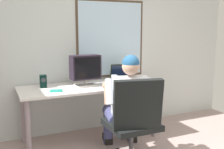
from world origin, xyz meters
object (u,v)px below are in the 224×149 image
at_px(person_seated, 127,104).
at_px(crt_monitor, 85,68).
at_px(laptop, 123,77).
at_px(cd_case, 56,91).
at_px(desk_speaker, 43,81).
at_px(desk, 90,93).
at_px(wine_glass, 114,78).
at_px(office_chair, 134,117).

distance_m(person_seated, crt_monitor, 0.76).
relative_size(crt_monitor, laptop, 1.16).
relative_size(laptop, cd_case, 2.05).
relative_size(desk_speaker, cd_case, 0.95).
xyz_separation_m(person_seated, crt_monitor, (-0.29, 0.61, 0.35)).
distance_m(desk, person_seated, 0.64).
distance_m(desk, desk_speaker, 0.61).
bearing_deg(cd_case, desk_speaker, 111.29).
height_order(wine_glass, desk_speaker, desk_speaker).
bearing_deg(desk_speaker, crt_monitor, -12.28).
distance_m(office_chair, cd_case, 1.00).
distance_m(crt_monitor, laptop, 0.59).
distance_m(person_seated, desk_speaker, 1.10).
height_order(crt_monitor, wine_glass, crt_monitor).
bearing_deg(crt_monitor, person_seated, -64.53).
bearing_deg(crt_monitor, cd_case, -160.58).
distance_m(desk, laptop, 0.54).
distance_m(desk, wine_glass, 0.38).
height_order(desk, desk_speaker, desk_speaker).
relative_size(office_chair, wine_glass, 6.54).
bearing_deg(desk_speaker, wine_glass, -19.62).
distance_m(person_seated, laptop, 0.73).
relative_size(person_seated, cd_case, 7.07).
bearing_deg(office_chair, wine_glass, 82.68).
bearing_deg(desk_speaker, desk, -12.81).
bearing_deg(desk_speaker, office_chair, -53.00).
height_order(crt_monitor, desk_speaker, crt_monitor).
distance_m(crt_monitor, cd_case, 0.50).
relative_size(desk, office_chair, 1.84).
xyz_separation_m(wine_glass, desk_speaker, (-0.84, 0.30, -0.03)).
distance_m(office_chair, person_seated, 0.29).
bearing_deg(cd_case, crt_monitor, 19.42).
height_order(person_seated, desk_speaker, person_seated).
distance_m(wine_glass, cd_case, 0.75).
height_order(office_chair, person_seated, person_seated).
xyz_separation_m(crt_monitor, cd_case, (-0.42, -0.15, -0.23)).
relative_size(office_chair, cd_case, 5.81).
height_order(laptop, cd_case, laptop).
bearing_deg(crt_monitor, desk, -18.11).
distance_m(laptop, wine_glass, 0.34).
relative_size(person_seated, desk_speaker, 7.41).
relative_size(person_seated, wine_glass, 7.97).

